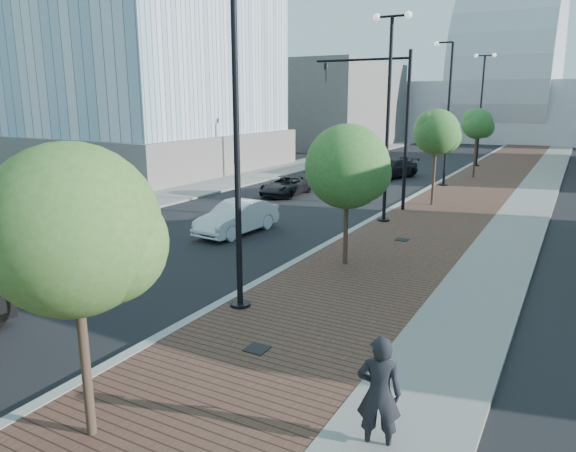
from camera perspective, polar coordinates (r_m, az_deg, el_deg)
The scene contains 22 objects.
sidewalk at distance 42.03m, azimuth 22.02°, elevation 4.82°, with size 7.00×140.00×0.12m, color #4C2D23.
concrete_strip at distance 41.80m, azimuth 25.69°, elevation 4.43°, with size 2.40×140.00×0.13m, color slate.
curb at distance 42.57m, azimuth 17.34°, elevation 5.30°, with size 0.30×140.00×0.14m, color gray.
west_sidewalk at distance 46.90m, azimuth 1.54°, elevation 6.59°, with size 4.00×140.00×0.12m, color slate.
white_sedan at distance 22.95m, azimuth -5.49°, elevation 0.92°, with size 1.48×4.25×1.40m, color silver.
dark_car_mid at distance 32.06m, azimuth -0.28°, elevation 4.35°, with size 1.94×4.20×1.17m, color black.
dark_car_far at distance 40.00m, azimuth 10.99°, elevation 6.07°, with size 1.93×4.75×1.38m, color black.
pedestrian at distance 9.14m, azimuth 9.74°, elevation -17.31°, with size 0.73×0.48×2.01m, color black.
streetlight_1 at distance 13.89m, azimuth -5.90°, elevation 7.98°, with size 1.44×0.56×9.21m.
streetlight_2 at distance 24.64m, azimuth 10.67°, elevation 11.28°, with size 1.72×0.56×9.28m.
streetlight_3 at distance 36.26m, azimuth 16.59°, elevation 10.83°, with size 1.44×0.56×9.21m.
streetlight_4 at distance 48.01m, azimuth 19.97°, elevation 11.66°, with size 1.72×0.56×9.28m.
traffic_mast at distance 27.77m, azimuth 10.89°, elevation 11.83°, with size 5.09×0.20×8.00m.
tree_0 at distance 8.84m, azimuth -21.80°, elevation -0.47°, with size 2.73×2.73×5.05m.
tree_1 at distance 17.85m, azimuth 6.56°, elevation 6.32°, with size 2.83×2.83×4.89m.
tree_2 at distance 29.23m, azimuth 15.74°, elevation 9.64°, with size 2.43×2.39×5.18m.
tree_3 at distance 40.99m, azimuth 19.72°, elevation 10.27°, with size 2.26×2.18×5.04m.
tower_podium at distance 46.67m, azimuth -15.36°, elevation 7.86°, with size 19.00×19.00×3.00m, color slate.
convention_center at distance 86.99m, azimuth 22.59°, elevation 12.67°, with size 50.00×30.00×50.00m.
commercial_block_nw at distance 67.61m, azimuth 4.15°, elevation 12.85°, with size 14.00×20.00×10.00m, color #625D58.
utility_cover_1 at distance 12.40m, azimuth -3.34°, elevation -13.00°, with size 0.50×0.50×0.02m, color black.
utility_cover_2 at distance 21.93m, azimuth 12.12°, elevation -1.44°, with size 0.50×0.50×0.02m, color black.
Camera 1 is at (8.37, -1.37, 5.65)m, focal length 33.14 mm.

